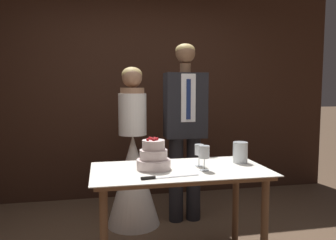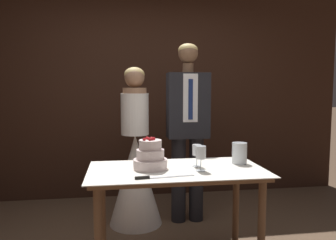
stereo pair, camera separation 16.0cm
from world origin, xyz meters
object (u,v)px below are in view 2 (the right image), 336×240
at_px(cake_knife, 153,177).
at_px(wine_glass_near, 201,153).
at_px(wine_glass_middle, 197,151).
at_px(hurricane_candle, 239,154).
at_px(tiered_cake, 150,157).
at_px(cake_table, 176,182).
at_px(groom, 188,124).
at_px(bride, 135,167).

xyz_separation_m(cake_knife, wine_glass_near, (0.37, 0.15, 0.13)).
bearing_deg(wine_glass_near, cake_knife, -158.03).
distance_m(wine_glass_middle, hurricane_candle, 0.37).
relative_size(tiered_cake, hurricane_candle, 1.50).
distance_m(cake_knife, wine_glass_middle, 0.48).
bearing_deg(wine_glass_near, cake_table, 151.65).
height_order(cake_knife, groom, groom).
bearing_deg(hurricane_candle, tiered_cake, -174.35).
height_order(cake_table, wine_glass_near, wine_glass_near).
bearing_deg(bride, hurricane_candle, -44.25).
bearing_deg(tiered_cake, cake_knife, -90.95).
relative_size(cake_table, wine_glass_middle, 7.64).
xyz_separation_m(cake_table, tiered_cake, (-0.20, 0.03, 0.20)).
distance_m(cake_table, groom, 0.99).
height_order(cake_table, hurricane_candle, hurricane_candle).
height_order(wine_glass_middle, groom, groom).
height_order(wine_glass_near, wine_glass_middle, wine_glass_near).
xyz_separation_m(tiered_cake, wine_glass_middle, (0.37, 0.02, 0.03)).
bearing_deg(cake_knife, bride, 86.90).
distance_m(cake_table, tiered_cake, 0.28).
relative_size(hurricane_candle, bride, 0.11).
height_order(wine_glass_middle, hurricane_candle, wine_glass_middle).
bearing_deg(cake_knife, hurricane_candle, 17.86).
bearing_deg(cake_knife, wine_glass_near, 15.31).
xyz_separation_m(wine_glass_middle, groom, (0.10, 0.84, 0.12)).
xyz_separation_m(tiered_cake, hurricane_candle, (0.73, 0.07, -0.01)).
xyz_separation_m(cake_knife, bride, (-0.07, 1.12, -0.20)).
xyz_separation_m(cake_knife, wine_glass_middle, (0.37, 0.28, 0.12)).
relative_size(cake_table, wine_glass_near, 7.12).
bearing_deg(tiered_cake, wine_glass_middle, 3.17).
height_order(wine_glass_near, hurricane_candle, wine_glass_near).
bearing_deg(cake_table, hurricane_candle, 10.41).
height_order(cake_table, cake_knife, cake_knife).
relative_size(tiered_cake, wine_glass_near, 1.38).
bearing_deg(cake_table, wine_glass_near, -28.35).
relative_size(wine_glass_middle, hurricane_candle, 1.02).
height_order(bride, groom, groom).
bearing_deg(wine_glass_middle, groom, 82.92).
height_order(hurricane_candle, groom, groom).
xyz_separation_m(cake_table, groom, (0.27, 0.89, 0.35)).
distance_m(tiered_cake, wine_glass_near, 0.38).
bearing_deg(tiered_cake, wine_glass_near, -17.66).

